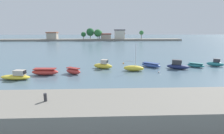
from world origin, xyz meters
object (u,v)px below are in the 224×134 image
at_px(moored_boat_7, 178,66).
at_px(mooring_buoy_0, 159,72).
at_px(moored_boat_3, 73,71).
at_px(moored_boat_8, 196,65).
at_px(moored_boat_4, 103,65).
at_px(moored_boat_5, 134,68).
at_px(moored_boat_1, 16,76).
at_px(moored_boat_2, 45,72).
at_px(mooring_buoy_1, 123,63).
at_px(moored_boat_9, 215,63).
at_px(mooring_bollard, 45,97).
at_px(moored_boat_6, 151,65).

distance_m(moored_boat_7, mooring_buoy_0, 5.80).
distance_m(moored_boat_3, moored_boat_8, 25.98).
relative_size(moored_boat_4, moored_boat_5, 0.81).
distance_m(moored_boat_1, moored_boat_2, 4.67).
height_order(moored_boat_3, mooring_buoy_1, moored_boat_3).
relative_size(moored_boat_5, mooring_buoy_1, 17.95).
bearing_deg(moored_boat_7, moored_boat_2, -148.74).
bearing_deg(moored_boat_1, moored_boat_9, 18.69).
distance_m(moored_boat_2, moored_boat_8, 30.97).
xyz_separation_m(mooring_bollard, mooring_buoy_0, (15.26, 17.59, -2.45)).
distance_m(moored_boat_5, moored_boat_8, 14.29).
relative_size(moored_boat_2, moored_boat_4, 1.12).
height_order(moored_boat_2, moored_boat_8, moored_boat_2).
bearing_deg(mooring_buoy_0, moored_boat_7, 32.55).
bearing_deg(moored_boat_1, moored_boat_4, 33.55).
height_order(moored_boat_5, moored_boat_8, moored_boat_5).
distance_m(mooring_bollard, mooring_buoy_1, 28.16).
bearing_deg(moored_boat_6, moored_boat_5, -102.88).
bearing_deg(moored_boat_5, moored_boat_6, 48.33).
bearing_deg(moored_boat_4, moored_boat_7, 16.97).
distance_m(moored_boat_9, mooring_buoy_0, 15.36).
bearing_deg(mooring_bollard, moored_boat_5, 61.02).
bearing_deg(moored_boat_7, mooring_buoy_1, 175.18).
bearing_deg(moored_boat_2, moored_boat_9, 12.78).
relative_size(mooring_bollard, moored_boat_8, 0.20).
relative_size(mooring_bollard, mooring_buoy_0, 1.93).
xyz_separation_m(moored_boat_6, mooring_buoy_1, (-5.58, 3.84, -0.32)).
relative_size(moored_boat_2, mooring_buoy_1, 16.30).
height_order(moored_boat_3, moored_boat_9, moored_boat_9).
xyz_separation_m(moored_boat_1, moored_boat_9, (39.24, 8.60, 0.08)).
distance_m(moored_boat_5, mooring_buoy_0, 4.88).
xyz_separation_m(moored_boat_3, mooring_buoy_0, (16.05, 0.10, -0.39)).
distance_m(moored_boat_7, moored_boat_9, 9.77).
xyz_separation_m(moored_boat_3, moored_boat_7, (20.93, 3.22, 0.10)).
xyz_separation_m(moored_boat_7, moored_boat_9, (9.50, 2.28, -0.05)).
bearing_deg(mooring_buoy_1, mooring_buoy_0, -56.59).
height_order(moored_boat_4, moored_boat_7, moored_boat_7).
relative_size(moored_boat_5, moored_boat_6, 1.26).
distance_m(mooring_bollard, moored_boat_4, 22.33).
xyz_separation_m(mooring_bollard, moored_boat_7, (20.13, 20.71, -1.96)).
relative_size(moored_boat_7, mooring_buoy_0, 13.16).
distance_m(moored_boat_6, mooring_buoy_1, 6.78).
xyz_separation_m(moored_boat_2, moored_boat_6, (20.80, 5.51, -0.12)).
distance_m(moored_boat_3, moored_boat_7, 21.17).
bearing_deg(moored_boat_9, moored_boat_5, -138.61).
height_order(mooring_bollard, moored_boat_8, mooring_bollard).
bearing_deg(moored_boat_4, moored_boat_8, 22.05).
distance_m(moored_boat_5, moored_boat_6, 5.32).
bearing_deg(mooring_buoy_0, moored_boat_9, 20.55).
distance_m(moored_boat_2, moored_boat_9, 35.92).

